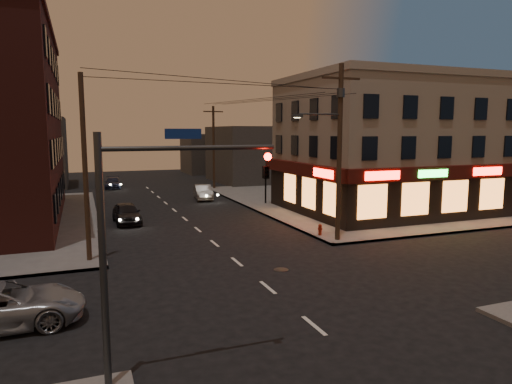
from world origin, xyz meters
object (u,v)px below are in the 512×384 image
sedan_far (113,183)px  fire_hydrant (320,229)px  sedan_near (127,213)px  sedan_mid (203,192)px

sedan_far → fire_hydrant: 31.53m
sedan_far → fire_hydrant: sedan_far is taller
sedan_near → fire_hydrant: (10.54, -8.73, -0.20)m
sedan_mid → fire_hydrant: sedan_mid is taller
sedan_near → sedan_far: size_ratio=1.01×
sedan_near → sedan_mid: sedan_near is taller
sedan_near → sedan_far: (0.45, 21.15, -0.12)m
sedan_mid → sedan_far: (-7.39, 12.10, -0.09)m
sedan_near → fire_hydrant: size_ratio=6.17×
sedan_near → sedan_mid: 11.97m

